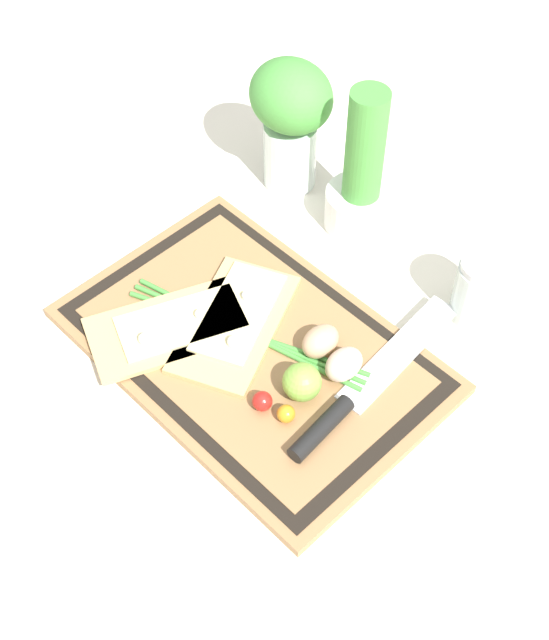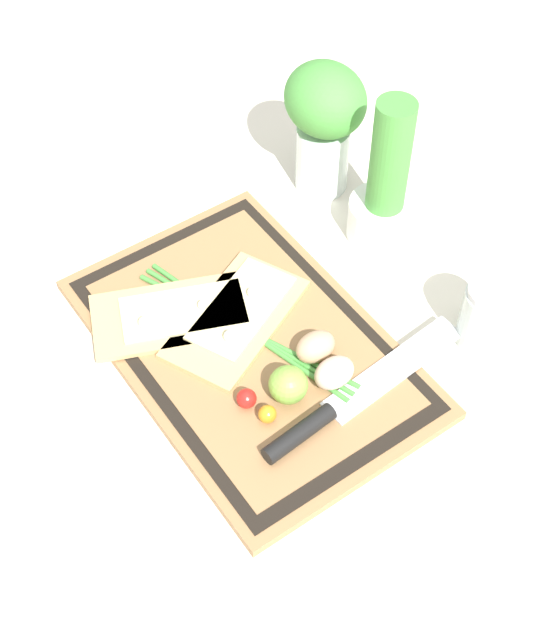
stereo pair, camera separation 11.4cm
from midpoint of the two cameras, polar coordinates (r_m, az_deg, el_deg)
name	(u,v)px [view 2 (the right image)]	position (r m, az deg, el deg)	size (l,w,h in m)	color
ground_plane	(250,350)	(1.15, 1.23, -2.11)	(6.00, 6.00, 0.00)	silver
cutting_board	(250,346)	(1.15, 1.24, -1.86)	(0.48, 0.31, 0.02)	#997047
pizza_slice_near	(174,314)	(1.16, -3.67, 0.19)	(0.18, 0.23, 0.02)	tan
pizza_slice_far	(237,316)	(1.16, 0.39, 0.07)	(0.19, 0.23, 0.02)	tan
knife	(334,410)	(1.08, 6.84, -5.94)	(0.06, 0.32, 0.02)	silver
egg_brown	(315,347)	(1.12, 5.57, -1.90)	(0.04, 0.05, 0.04)	tan
egg_pink	(334,373)	(1.10, 6.82, -3.56)	(0.04, 0.05, 0.04)	beige
lime	(288,385)	(1.07, 3.93, -4.36)	(0.05, 0.05, 0.05)	#7FB742
cherry_tomato_red	(246,398)	(1.07, 1.23, -5.25)	(0.03, 0.03, 0.03)	red
cherry_tomato_yellow	(267,414)	(1.06, 2.62, -6.24)	(0.02, 0.02, 0.02)	orange
scallion_bunch	(245,329)	(1.15, 0.94, -0.78)	(0.33, 0.14, 0.01)	#47933D
herb_pot	(386,193)	(1.25, 9.75, 7.87)	(0.10, 0.10, 0.23)	white
sauce_jar	(487,318)	(1.18, 16.18, -0.04)	(0.07, 0.07, 0.10)	silver
herb_glass	(324,119)	(1.29, 5.80, 12.58)	(0.13, 0.11, 0.21)	silver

